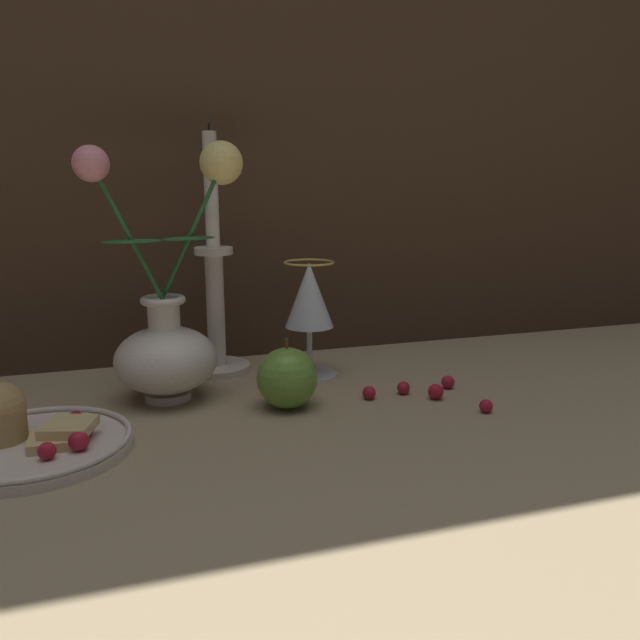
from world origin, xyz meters
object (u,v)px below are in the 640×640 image
Objects in this scene: vase at (168,331)px; wine_glass at (309,301)px; plate_with_pastries at (28,436)px; candlestick at (215,299)px; apple_beside_vase at (287,378)px.

wine_glass is (0.19, 0.04, 0.02)m from vase.
plate_with_pastries is 0.39m from wine_glass.
candlestick is at bearing 53.76° from vase.
plate_with_pastries is 0.28m from apple_beside_vase.
plate_with_pastries is 2.21× the size of apple_beside_vase.
vase reaches higher than wine_glass.
apple_beside_vase reaches higher than plate_with_pastries.
vase is 0.12m from candlestick.
apple_beside_vase is (0.13, -0.07, -0.05)m from vase.
candlestick is (0.07, 0.10, 0.02)m from vase.
plate_with_pastries is at bearing -135.51° from candlestick.
candlestick is (0.22, 0.22, 0.09)m from plate_with_pastries.
candlestick is at bearing 154.73° from wine_glass.
wine_glass reaches higher than apple_beside_vase.
wine_glass is at bearing 12.42° from vase.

